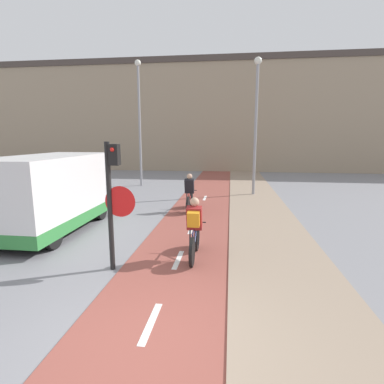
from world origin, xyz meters
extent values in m
plane|color=gray|center=(0.00, 0.00, 0.00)|extent=(120.00, 120.00, 0.00)
cube|color=brown|center=(0.00, 0.00, 0.01)|extent=(2.39, 60.00, 0.02)
cube|color=white|center=(0.00, 0.50, 0.02)|extent=(0.12, 1.10, 0.00)
cube|color=white|center=(0.00, 3.00, 0.02)|extent=(0.12, 1.10, 0.00)
cube|color=white|center=(0.00, 5.50, 0.02)|extent=(0.12, 1.10, 0.00)
cube|color=white|center=(0.00, 8.00, 0.02)|extent=(0.12, 1.10, 0.00)
cube|color=white|center=(0.00, 10.50, 0.02)|extent=(0.12, 1.10, 0.00)
cube|color=gray|center=(2.40, 0.00, 0.03)|extent=(2.40, 60.00, 0.05)
cube|color=gray|center=(0.00, 24.88, 4.55)|extent=(60.00, 5.00, 9.10)
cube|color=#473D38|center=(0.00, 24.88, 9.35)|extent=(60.00, 5.20, 0.50)
cylinder|color=black|center=(-1.37, 2.36, 1.41)|extent=(0.11, 0.11, 2.81)
cube|color=black|center=(-1.22, 2.36, 2.54)|extent=(0.20, 0.20, 0.44)
sphere|color=red|center=(-1.22, 2.25, 2.65)|extent=(0.09, 0.09, 0.09)
cone|color=red|center=(-1.14, 2.35, 1.55)|extent=(0.67, 0.01, 0.67)
cone|color=silver|center=(-1.14, 2.36, 1.55)|extent=(0.60, 0.02, 0.60)
cylinder|color=gray|center=(-4.21, 14.00, 3.51)|extent=(0.14, 0.14, 7.01)
sphere|color=silver|center=(-4.21, 14.00, 7.12)|extent=(0.36, 0.36, 0.36)
cylinder|color=gray|center=(2.38, 11.70, 3.20)|extent=(0.14, 0.14, 6.39)
sphere|color=silver|center=(2.38, 11.70, 6.50)|extent=(0.36, 0.36, 0.36)
cylinder|color=black|center=(0.37, 2.74, 0.34)|extent=(0.07, 0.67, 0.67)
cylinder|color=black|center=(0.37, 3.74, 0.34)|extent=(0.07, 0.67, 0.67)
cylinder|color=navy|center=(0.37, 3.43, 0.51)|extent=(0.04, 0.64, 0.42)
cylinder|color=navy|center=(0.37, 2.97, 0.53)|extent=(0.04, 0.33, 0.44)
cylinder|color=navy|center=(0.37, 3.28, 0.72)|extent=(0.04, 0.92, 0.07)
cylinder|color=navy|center=(0.37, 2.93, 0.33)|extent=(0.04, 0.38, 0.05)
cylinder|color=black|center=(0.37, 3.74, 0.76)|extent=(0.46, 0.03, 0.03)
cube|color=maroon|center=(0.37, 3.17, 1.02)|extent=(0.36, 0.31, 0.59)
sphere|color=tan|center=(0.37, 3.21, 1.40)|extent=(0.22, 0.22, 0.22)
cylinder|color=#232328|center=(0.27, 3.13, 0.58)|extent=(0.04, 0.07, 0.42)
cylinder|color=#232328|center=(0.47, 3.13, 0.58)|extent=(0.04, 0.07, 0.42)
cube|color=orange|center=(0.37, 2.99, 1.04)|extent=(0.28, 0.23, 0.39)
cylinder|color=black|center=(-0.40, 7.47, 0.33)|extent=(0.07, 0.67, 0.67)
cylinder|color=black|center=(-0.40, 8.46, 0.33)|extent=(0.07, 0.67, 0.67)
cylinder|color=maroon|center=(-0.40, 8.15, 0.51)|extent=(0.04, 0.63, 0.42)
cylinder|color=maroon|center=(-0.40, 7.69, 0.53)|extent=(0.04, 0.33, 0.44)
cylinder|color=maroon|center=(-0.40, 8.00, 0.72)|extent=(0.04, 0.91, 0.07)
cylinder|color=maroon|center=(-0.40, 7.65, 0.33)|extent=(0.04, 0.38, 0.05)
cylinder|color=black|center=(-0.40, 8.46, 0.75)|extent=(0.46, 0.03, 0.03)
cube|color=black|center=(-0.40, 7.89, 1.02)|extent=(0.36, 0.31, 0.59)
sphere|color=tan|center=(-0.40, 7.93, 1.40)|extent=(0.22, 0.22, 0.22)
cylinder|color=#232328|center=(-0.50, 7.86, 0.58)|extent=(0.04, 0.07, 0.42)
cylinder|color=#232328|center=(-0.30, 7.86, 0.58)|extent=(0.04, 0.07, 0.42)
cube|color=silver|center=(-4.33, 4.83, 1.30)|extent=(2.07, 4.55, 2.11)
cube|color=#33843D|center=(-4.33, 4.83, 0.42)|extent=(2.08, 4.56, 0.36)
cube|color=black|center=(-4.33, 7.08, 1.67)|extent=(1.86, 0.04, 0.70)
cylinder|color=black|center=(-5.26, 6.31, 0.35)|extent=(0.18, 0.70, 0.70)
cylinder|color=black|center=(-3.40, 6.31, 0.35)|extent=(0.18, 0.70, 0.70)
cylinder|color=black|center=(-3.40, 3.35, 0.35)|extent=(0.18, 0.70, 0.70)
camera|label=1|loc=(1.19, -3.65, 2.89)|focal=28.00mm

